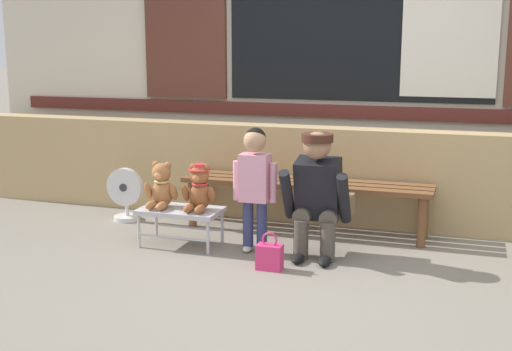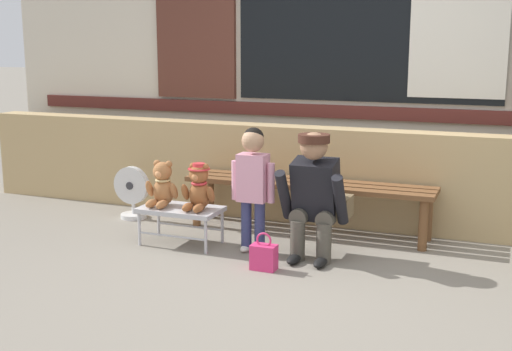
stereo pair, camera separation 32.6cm
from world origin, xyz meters
TOP-DOWN VIEW (x-y plane):
  - ground_plane at (0.00, 0.00)m, footprint 60.00×60.00m
  - brick_low_wall at (0.00, 1.43)m, footprint 7.46×0.25m
  - shop_facade at (0.00, 1.94)m, footprint 7.61×0.26m
  - wooden_bench_long at (-0.27, 1.06)m, footprint 2.10×0.40m
  - small_display_bench at (-1.11, 0.38)m, footprint 0.64×0.36m
  - teddy_bear_plain at (-1.27, 0.38)m, footprint 0.28×0.26m
  - teddy_bear_with_hat at (-0.95, 0.38)m, footprint 0.28×0.27m
  - child_standing at (-0.50, 0.41)m, footprint 0.35×0.18m
  - adult_crouching at (-0.02, 0.43)m, footprint 0.50×0.49m
  - handbag_on_ground at (-0.28, 0.06)m, footprint 0.18×0.11m
  - floor_fan at (-1.89, 0.92)m, footprint 0.34×0.24m

SIDE VIEW (x-z plane):
  - ground_plane at x=0.00m, z-range 0.00..0.00m
  - handbag_on_ground at x=-0.28m, z-range -0.04..0.23m
  - floor_fan at x=-1.89m, z-range 0.00..0.48m
  - small_display_bench at x=-1.11m, z-range 0.12..0.42m
  - wooden_bench_long at x=-0.27m, z-range 0.15..0.59m
  - brick_low_wall at x=0.00m, z-range 0.00..0.85m
  - teddy_bear_plain at x=-1.27m, z-range 0.28..0.65m
  - teddy_bear_with_hat at x=-0.95m, z-range 0.29..0.65m
  - adult_crouching at x=-0.02m, z-range 0.01..0.96m
  - child_standing at x=-0.50m, z-range 0.11..1.07m
  - shop_facade at x=0.00m, z-range 0.00..3.75m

